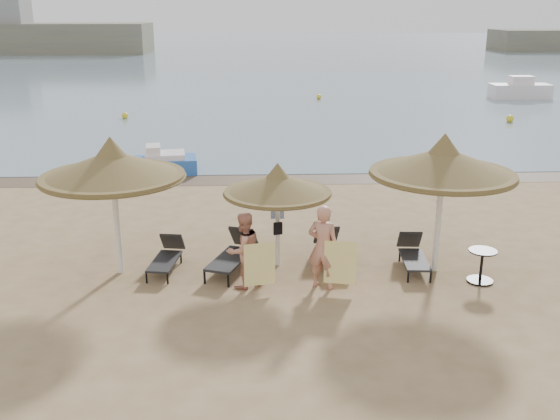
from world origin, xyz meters
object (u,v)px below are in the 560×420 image
Objects in this scene: lounger_far_left at (167,256)px; person_right at (323,240)px; palapa_right at (443,163)px; lounger_near_left at (234,253)px; palapa_left at (112,166)px; side_table at (481,267)px; person_left at (243,245)px; palapa_center at (278,184)px; lounger_near_right at (331,250)px; lounger_far_right at (413,254)px; pedal_boat at (165,163)px.

lounger_far_left is 0.75× the size of person_right.
lounger_near_left is (-4.78, 0.32, -2.24)m from palapa_right.
side_table is (8.31, -0.86, -2.23)m from palapa_left.
person_left reaches higher than lounger_far_left.
palapa_left is 7.45m from palapa_right.
person_left is at bearing -123.40° from palapa_center.
lounger_near_right is at bearing 3.77° from palapa_left.
palapa_center is (3.72, 0.30, -0.56)m from palapa_left.
lounger_near_left is (-1.05, -0.15, -1.64)m from palapa_center.
person_right is (4.68, -1.01, -1.47)m from palapa_left.
lounger_far_right is at bearing -14.42° from lounger_near_right.
palapa_right is 1.83× the size of lounger_near_right.
palapa_left is 1.95× the size of lounger_far_left.
pedal_boat is at bearing 113.52° from palapa_center.
pedal_boat is (-8.54, 10.23, 0.04)m from side_table.
palapa_right reaches higher than person_right.
palapa_center is at bearing 10.12° from lounger_far_left.
palapa_left is 1.28× the size of palapa_center.
lounger_far_left is at bearing -160.80° from lounger_near_left.
palapa_right is at bearing 16.76° from lounger_near_left.
palapa_left is at bearing -156.20° from lounger_near_left.
side_table is 13.33m from pedal_boat.
pedal_boat reaches higher than lounger_far_right.
palapa_center is 1.86m from person_right.
lounger_far_right is 11.79m from pedal_boat.
side_table is 3.71m from person_right.
side_table is (1.34, -0.90, 0.02)m from lounger_far_right.
lounger_far_left is at bearing 6.50° from person_right.
lounger_near_right is at bearing 168.22° from palapa_right.
palapa_left is at bearing 178.68° from palapa_right.
lounger_far_right is 0.77× the size of person_right.
lounger_near_right is 0.74× the size of pedal_boat.
palapa_right reaches higher than lounger_near_right.
palapa_right reaches higher than lounger_far_left.
person_right is at bearing -110.63° from lounger_near_right.
palapa_left is at bearing -175.46° from palapa_center.
palapa_left is 2.51m from lounger_far_left.
palapa_right is at bearing -17.60° from lounger_near_right.
palapa_center is 0.77× the size of palapa_right.
side_table reaches higher than lounger_far_right.
lounger_near_right is (5.03, 0.33, -2.23)m from palapa_left.
person_right reaches higher than lounger_far_right.
palapa_left is at bearing -96.67° from pedal_boat.
palapa_right is at bearing -138.17° from person_right.
lounger_far_left is 5.89m from lounger_far_right.
lounger_near_left is at bearing -172.08° from palapa_center.
lounger_far_left is 0.83× the size of lounger_near_left.
person_left reaches higher than side_table.
pedal_boat is at bearing -107.23° from person_left.
person_left is (0.26, -1.06, 0.62)m from lounger_near_left.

